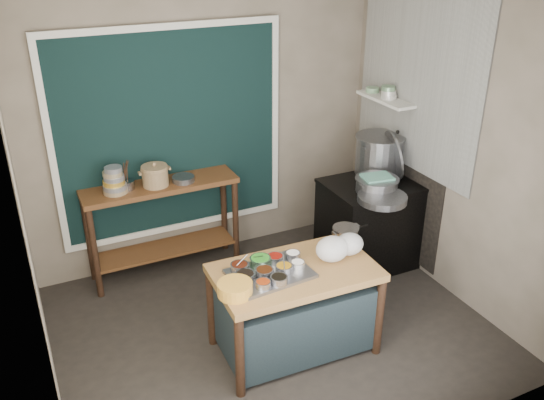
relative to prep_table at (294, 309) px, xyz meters
name	(u,v)px	position (x,y,z in m)	size (l,w,h in m)	color
floor	(272,329)	(-0.05, 0.30, -0.39)	(3.50, 3.00, 0.02)	black
back_wall	(205,122)	(-0.05, 1.81, 1.02)	(3.50, 0.02, 2.80)	#796A5D
left_wall	(23,226)	(-1.81, 0.30, 1.02)	(0.02, 3.00, 2.80)	#796A5D
right_wall	(454,144)	(1.71, 0.30, 1.02)	(0.02, 3.00, 2.80)	#796A5D
curtain_panel	(171,134)	(-0.40, 1.77, 0.98)	(2.10, 0.02, 1.90)	black
curtain_frame	(172,134)	(-0.40, 1.76, 0.98)	(2.22, 0.03, 2.02)	beige
tile_panel	(417,79)	(1.69, 0.85, 1.48)	(0.02, 1.70, 1.70)	#B2B2AA
soot_patch	(399,189)	(1.69, 0.95, 0.32)	(0.01, 1.30, 1.30)	black
wall_shelf	(386,99)	(1.58, 1.15, 1.23)	(0.22, 0.70, 0.03)	beige
prep_table	(294,309)	(0.00, 0.00, 0.00)	(1.25, 0.72, 0.75)	#9C6738
back_counter	(164,228)	(-0.60, 1.58, 0.10)	(1.45, 0.40, 0.95)	#563418
stove_block	(370,225)	(1.30, 0.85, 0.05)	(0.90, 0.68, 0.85)	black
stove_top	(374,185)	(1.30, 0.85, 0.49)	(0.92, 0.69, 0.03)	black
condiment_tray	(270,274)	(-0.21, 0.01, 0.39)	(0.60, 0.43, 0.03)	gray
condiment_bowls	(266,268)	(-0.23, 0.03, 0.43)	(0.59, 0.43, 0.07)	gray
yellow_basin	(235,289)	(-0.54, -0.11, 0.42)	(0.25, 0.25, 0.10)	#B76E31
saucepan	(346,234)	(0.58, 0.21, 0.44)	(0.22, 0.22, 0.12)	gray
plastic_bag_a	(332,249)	(0.32, 0.00, 0.48)	(0.27, 0.23, 0.20)	white
plastic_bag_b	(349,244)	(0.49, 0.02, 0.46)	(0.24, 0.20, 0.18)	white
bowl_stack	(114,182)	(-1.01, 1.55, 0.68)	(0.22, 0.22, 0.25)	tan
utensil_cup	(127,185)	(-0.90, 1.59, 0.62)	(0.14, 0.14, 0.08)	gray
ceramic_crock	(155,177)	(-0.64, 1.55, 0.66)	(0.26, 0.26, 0.17)	olive
wide_bowl	(183,179)	(-0.38, 1.53, 0.60)	(0.21, 0.21, 0.05)	gray
stock_pot	(379,154)	(1.49, 1.05, 0.70)	(0.50, 0.50, 0.39)	gray
pot_lid	(394,155)	(1.54, 0.89, 0.74)	(0.49, 0.49, 0.02)	gray
steamer	(377,185)	(1.21, 0.69, 0.57)	(0.42, 0.42, 0.13)	gray
green_cloth	(377,177)	(1.21, 0.69, 0.65)	(0.27, 0.21, 0.02)	#66A790
shallow_pan	(382,198)	(1.14, 0.49, 0.53)	(0.45, 0.45, 0.06)	gray
shelf_bowl_stack	(389,93)	(1.58, 1.11, 1.30)	(0.15, 0.15, 0.12)	silver
shelf_bowl_green	(373,90)	(1.58, 1.38, 1.26)	(0.13, 0.13, 0.05)	gray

